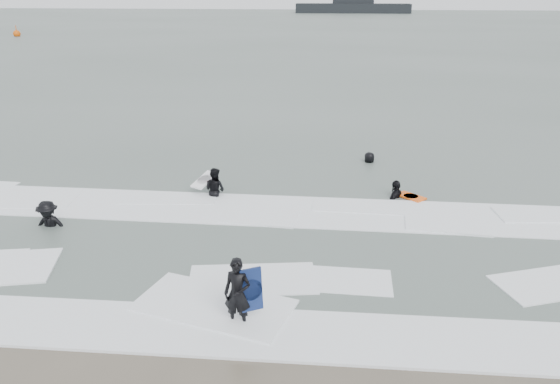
# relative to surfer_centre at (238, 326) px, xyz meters

# --- Properties ---
(ground) EXTENTS (320.00, 320.00, 0.00)m
(ground) POSITION_rel_surfer_centre_xyz_m (0.35, 0.33, 0.00)
(ground) COLOR brown
(ground) RESTS_ON ground
(sea) EXTENTS (320.00, 320.00, 0.00)m
(sea) POSITION_rel_surfer_centre_xyz_m (0.35, 80.33, 0.06)
(sea) COLOR #47544C
(sea) RESTS_ON ground
(surfer_centre) EXTENTS (0.65, 0.48, 1.63)m
(surfer_centre) POSITION_rel_surfer_centre_xyz_m (0.00, 0.00, 0.00)
(surfer_centre) COLOR black
(surfer_centre) RESTS_ON ground
(surfer_wading) EXTENTS (0.97, 0.90, 1.60)m
(surfer_wading) POSITION_rel_surfer_centre_xyz_m (-2.15, 7.51, 0.00)
(surfer_wading) COLOR black
(surfer_wading) RESTS_ON ground
(surfer_breaker) EXTENTS (1.13, 0.65, 1.74)m
(surfer_breaker) POSITION_rel_surfer_centre_xyz_m (-6.58, 4.37, 0.00)
(surfer_breaker) COLOR black
(surfer_breaker) RESTS_ON ground
(surfer_right_near) EXTENTS (0.92, 1.13, 1.80)m
(surfer_right_near) POSITION_rel_surfer_centre_xyz_m (4.10, 8.04, 0.00)
(surfer_right_near) COLOR black
(surfer_right_near) RESTS_ON ground
(surfer_right_far) EXTENTS (0.92, 0.75, 1.63)m
(surfer_right_far) POSITION_rel_surfer_centre_xyz_m (3.37, 11.90, 0.00)
(surfer_right_far) COLOR black
(surfer_right_far) RESTS_ON ground
(surf_foam) EXTENTS (30.03, 9.06, 0.09)m
(surf_foam) POSITION_rel_surfer_centre_xyz_m (0.35, 4.03, 0.04)
(surf_foam) COLOR white
(surf_foam) RESTS_ON ground
(bodyboards) EXTENTS (8.12, 8.54, 1.25)m
(bodyboards) POSITION_rel_surfer_centre_xyz_m (0.78, 5.31, 0.50)
(bodyboards) COLOR #101F4E
(bodyboards) RESTS_ON ground
(buoy) EXTENTS (1.00, 1.00, 1.65)m
(buoy) POSITION_rel_surfer_centre_xyz_m (-43.74, 66.23, 0.42)
(buoy) COLOR #D14D09
(buoy) RESTS_ON ground
(vessel_horizon) EXTENTS (29.49, 5.27, 4.00)m
(vessel_horizon) POSITION_rel_surfer_centre_xyz_m (5.16, 140.71, 1.49)
(vessel_horizon) COLOR black
(vessel_horizon) RESTS_ON ground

